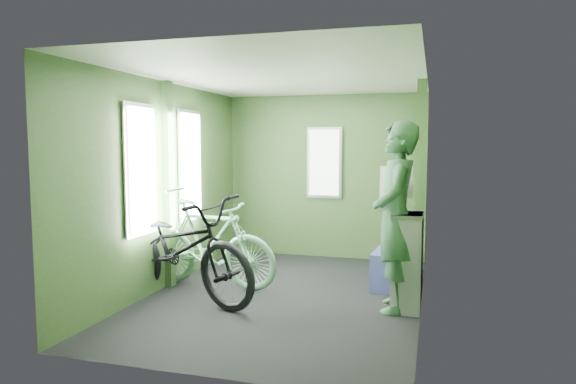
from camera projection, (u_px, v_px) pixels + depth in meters
name	position (u px, v px, depth m)	size (l,w,h in m)	color
room	(283.00, 161.00, 5.38)	(4.00, 4.02, 2.31)	black
bicycle_black	(180.00, 299.00, 5.35)	(0.72, 2.07, 1.09)	black
bicycle_mint	(209.00, 287.00, 5.78)	(0.47, 1.67, 1.00)	#80C397
passenger	(396.00, 217.00, 4.91)	(0.49, 0.73, 1.83)	#2D5336
waste_box	(407.00, 262.00, 4.95)	(0.28, 0.39, 0.95)	gray
bench_seat	(400.00, 263.00, 5.81)	(0.54, 0.88, 0.90)	navy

